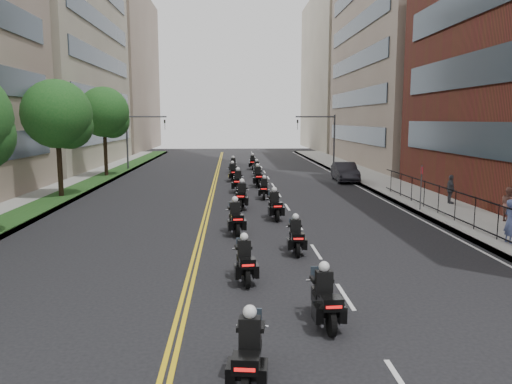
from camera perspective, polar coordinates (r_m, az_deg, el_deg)
sidewalk_right at (r=36.28m, az=16.63°, el=-0.06°), size 4.00×90.00×0.15m
sidewalk_left at (r=36.21m, az=-22.04°, el=-0.34°), size 4.00×90.00×0.15m
grass_strip at (r=35.94m, az=-20.84°, el=-0.18°), size 2.00×90.00×0.04m
building_right_tan at (r=61.59m, az=18.50°, el=17.11°), size 15.11×28.00×30.00m
building_right_far at (r=89.82m, az=11.33°, el=13.17°), size 15.00×28.00×26.00m
building_left_mid at (r=62.03m, az=-24.86°, el=18.59°), size 16.11×28.00×34.00m
building_left_far at (r=89.89m, az=-17.45°, el=12.95°), size 16.00×28.00×26.00m
iron_fence at (r=23.98m, az=24.78°, el=-2.63°), size 0.05×28.00×1.50m
street_trees at (r=29.53m, az=-24.87°, el=7.54°), size 4.40×38.40×7.98m
traffic_signal_right at (r=51.75m, az=7.89°, el=6.63°), size 4.09×0.20×5.60m
traffic_signal_left at (r=51.71m, az=-13.50°, el=6.48°), size 4.09×0.20×5.60m
motorcycle_0 at (r=10.11m, az=-0.78°, el=-18.16°), size 0.64×2.15×1.59m
motorcycle_1 at (r=12.91m, az=7.86°, el=-12.17°), size 0.53×2.18×1.61m
motorcycle_2 at (r=16.03m, az=-1.30°, el=-8.06°), size 0.58×2.11×1.56m
motorcycle_3 at (r=19.40m, az=4.57°, el=-5.22°), size 0.48×2.08×1.53m
motorcycle_4 at (r=22.49m, az=-2.36°, el=-3.14°), size 0.66×2.31×1.70m
motorcycle_5 at (r=25.79m, az=2.15°, el=-1.68°), size 0.61×2.27×1.68m
motorcycle_6 at (r=28.78m, az=-1.63°, el=-0.57°), size 0.67×2.38×1.75m
motorcycle_7 at (r=32.47m, az=0.94°, el=0.28°), size 0.56×2.07×1.53m
motorcycle_8 at (r=35.36m, az=-2.08°, el=1.10°), size 0.60×2.40×1.77m
motorcycle_9 at (r=38.25m, az=0.21°, el=1.66°), size 0.58×2.43×1.79m
motorcycle_10 at (r=41.65m, az=-2.68°, el=2.15°), size 0.68×2.32×1.72m
motorcycle_11 at (r=44.93m, az=0.10°, el=2.56°), size 0.51×2.18×1.61m
motorcycle_12 at (r=48.25m, az=-2.63°, el=2.97°), size 0.52×2.25×1.66m
motorcycle_13 at (r=51.50m, az=-0.40°, el=3.32°), size 0.54×2.28×1.68m
parked_sedan at (r=42.21m, az=10.14°, el=2.27°), size 1.89×4.89×1.59m
pedestrian_a at (r=22.72m, az=27.06°, el=-2.99°), size 0.47×0.68×1.79m
pedestrian_b at (r=27.41m, az=26.92°, el=-1.26°), size 0.67×0.85×1.71m
pedestrian_c at (r=31.83m, az=21.35°, el=0.29°), size 0.49×1.04×1.73m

